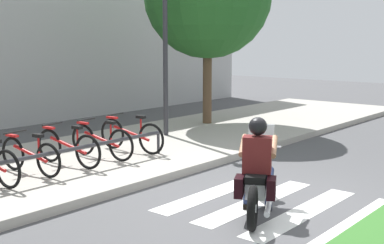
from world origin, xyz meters
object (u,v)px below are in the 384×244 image
(motorcycle, at_px, (258,182))
(bicycle_3, at_px, (68,147))
(street_lamp, at_px, (165,26))
(bicycle_4, at_px, (101,141))
(rider, at_px, (257,159))
(bicycle_2, at_px, (30,155))
(bicycle_5, at_px, (131,135))
(bike_rack, at_px, (68,151))

(motorcycle, xyz_separation_m, bicycle_3, (-0.44, 3.93, 0.06))
(bicycle_3, bearing_deg, street_lamp, 12.57)
(motorcycle, bearing_deg, bicycle_3, 96.39)
(bicycle_3, relative_size, street_lamp, 0.36)
(bicycle_3, xyz_separation_m, bicycle_4, (0.81, 0.00, -0.00))
(bicycle_3, bearing_deg, rider, -84.68)
(rider, relative_size, bicycle_2, 0.91)
(rider, height_order, bicycle_2, rider)
(rider, relative_size, bicycle_4, 0.86)
(motorcycle, xyz_separation_m, rider, (-0.07, -0.03, 0.36))
(bicycle_5, relative_size, street_lamp, 0.37)
(bicycle_2, xyz_separation_m, bicycle_3, (0.81, -0.00, 0.02))
(motorcycle, height_order, bicycle_5, motorcycle)
(bicycle_3, relative_size, bike_rack, 0.36)
(bicycle_2, height_order, bicycle_4, bicycle_4)
(bicycle_2, height_order, street_lamp, street_lamp)
(motorcycle, xyz_separation_m, street_lamp, (3.10, 4.72, 2.38))
(bicycle_4, xyz_separation_m, bike_rack, (-1.21, -0.55, 0.07))
(bicycle_2, relative_size, bicycle_4, 0.94)
(bicycle_4, height_order, street_lamp, street_lamp)
(bicycle_3, bearing_deg, bike_rack, -126.08)
(motorcycle, relative_size, bicycle_2, 1.24)
(bicycle_5, relative_size, bike_rack, 0.37)
(bicycle_4, bearing_deg, bicycle_2, 179.99)
(bicycle_2, xyz_separation_m, bicycle_4, (1.62, -0.00, 0.01))
(motorcycle, distance_m, bicycle_3, 3.95)
(bicycle_5, xyz_separation_m, bike_rack, (-2.02, -0.55, 0.06))
(bicycle_4, height_order, bike_rack, bicycle_4)
(bicycle_3, relative_size, bicycle_5, 0.97)
(motorcycle, bearing_deg, bicycle_4, 84.65)
(motorcycle, height_order, bicycle_2, motorcycle)
(bicycle_2, distance_m, bike_rack, 0.69)
(rider, xyz_separation_m, bike_rack, (-0.77, 3.41, -0.24))
(motorcycle, relative_size, bicycle_3, 1.15)
(bicycle_3, xyz_separation_m, bike_rack, (-0.40, -0.55, 0.06))
(bicycle_2, relative_size, street_lamp, 0.33)
(bicycle_2, distance_m, street_lamp, 5.00)
(rider, xyz_separation_m, bicycle_5, (1.25, 3.96, -0.30))
(motorcycle, xyz_separation_m, bicycle_2, (-1.25, 3.93, 0.04))
(bicycle_4, distance_m, street_lamp, 3.68)
(rider, bearing_deg, bicycle_3, 95.32)
(bike_rack, bearing_deg, bicycle_2, 126.12)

